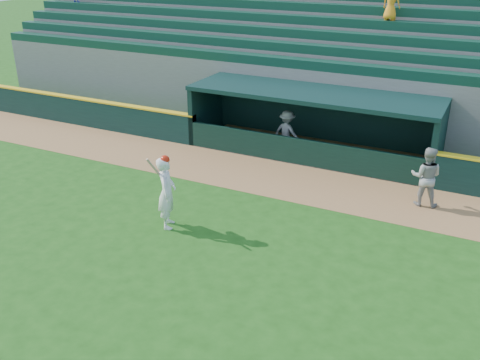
% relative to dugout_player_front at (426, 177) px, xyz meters
% --- Properties ---
extents(ground, '(120.00, 120.00, 0.00)m').
position_rel_dugout_player_front_xyz_m(ground, '(-4.63, -5.08, -0.95)').
color(ground, '#1C4E13').
rests_on(ground, ground).
extents(warning_track, '(40.00, 3.00, 0.01)m').
position_rel_dugout_player_front_xyz_m(warning_track, '(-4.63, -0.18, -0.94)').
color(warning_track, '#996A3D').
rests_on(warning_track, ground).
extents(field_wall_left, '(15.50, 0.30, 1.20)m').
position_rel_dugout_player_front_xyz_m(field_wall_left, '(-16.88, 1.47, -0.35)').
color(field_wall_left, black).
rests_on(field_wall_left, ground).
extents(wall_stripe_left, '(15.50, 0.32, 0.06)m').
position_rel_dugout_player_front_xyz_m(wall_stripe_left, '(-16.88, 1.47, 0.28)').
color(wall_stripe_left, yellow).
rests_on(wall_stripe_left, field_wall_left).
extents(dugout_player_front, '(0.98, 0.79, 1.90)m').
position_rel_dugout_player_front_xyz_m(dugout_player_front, '(0.00, 0.00, 0.00)').
color(dugout_player_front, '#969691').
rests_on(dugout_player_front, ground).
extents(dugout_player_inside, '(1.18, 0.83, 1.67)m').
position_rel_dugout_player_front_xyz_m(dugout_player_inside, '(-5.53, 2.37, -0.11)').
color(dugout_player_inside, gray).
rests_on(dugout_player_inside, ground).
extents(dugout, '(9.40, 2.80, 2.46)m').
position_rel_dugout_player_front_xyz_m(dugout, '(-4.63, 2.92, 0.41)').
color(dugout, '#63635F').
rests_on(dugout, ground).
extents(stands, '(34.50, 6.25, 7.51)m').
position_rel_dugout_player_front_xyz_m(stands, '(-4.63, 7.50, 1.45)').
color(stands, slate).
rests_on(stands, ground).
extents(batter_at_plate, '(0.80, 0.92, 2.20)m').
position_rel_dugout_player_front_xyz_m(batter_at_plate, '(-6.33, -4.70, 0.14)').
color(batter_at_plate, white).
rests_on(batter_at_plate, ground).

